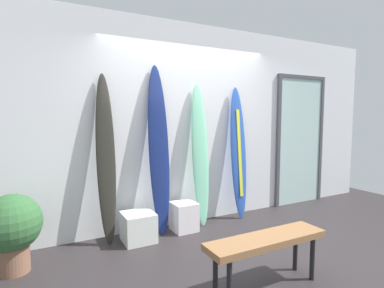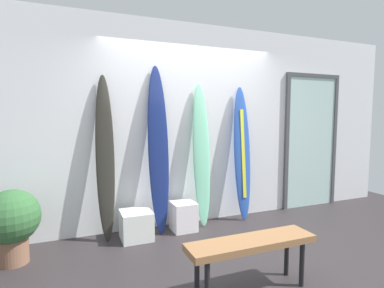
{
  "view_description": "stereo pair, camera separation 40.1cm",
  "coord_description": "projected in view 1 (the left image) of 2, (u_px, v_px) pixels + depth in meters",
  "views": [
    {
      "loc": [
        -1.95,
        -2.59,
        1.52
      ],
      "look_at": [
        -0.09,
        0.95,
        1.15
      ],
      "focal_mm": 28.31,
      "sensor_mm": 36.0,
      "label": 1
    },
    {
      "loc": [
        -1.59,
        -2.76,
        1.52
      ],
      "look_at": [
        -0.09,
        0.95,
        1.15
      ],
      "focal_mm": 28.31,
      "sensor_mm": 36.0,
      "label": 2
    }
  ],
  "objects": [
    {
      "name": "potted_plant",
      "position": [
        12.0,
        227.0,
        2.92
      ],
      "size": [
        0.56,
        0.56,
        0.78
      ],
      "color": "brown",
      "rests_on": "ground"
    },
    {
      "name": "surfboard_seafoam",
      "position": [
        200.0,
        155.0,
        4.2
      ],
      "size": [
        0.25,
        0.27,
        1.97
      ],
      "color": "#7BCEA8",
      "rests_on": "ground"
    },
    {
      "name": "display_block_left",
      "position": [
        184.0,
        217.0,
        4.03
      ],
      "size": [
        0.31,
        0.31,
        0.38
      ],
      "color": "white",
      "rests_on": "ground"
    },
    {
      "name": "ground",
      "position": [
        239.0,
        257.0,
        3.33
      ],
      "size": [
        8.0,
        8.0,
        0.04
      ],
      "primitive_type": "cube",
      "color": "#2F292B"
    },
    {
      "name": "display_block_center",
      "position": [
        138.0,
        227.0,
        3.68
      ],
      "size": [
        0.38,
        0.38,
        0.35
      ],
      "color": "silver",
      "rests_on": "ground"
    },
    {
      "name": "surfboard_cobalt",
      "position": [
        238.0,
        154.0,
        4.5
      ],
      "size": [
        0.27,
        0.27,
        1.95
      ],
      "color": "#2B53B0",
      "rests_on": "ground"
    },
    {
      "name": "glass_door",
      "position": [
        300.0,
        138.0,
        5.26
      ],
      "size": [
        1.08,
        0.06,
        2.21
      ],
      "color": "silver",
      "rests_on": "ground"
    },
    {
      "name": "wall_back",
      "position": [
        186.0,
        125.0,
        4.34
      ],
      "size": [
        7.2,
        0.2,
        2.8
      ],
      "primitive_type": "cube",
      "color": "silver",
      "rests_on": "ground"
    },
    {
      "name": "bench",
      "position": [
        267.0,
        243.0,
        2.67
      ],
      "size": [
        1.17,
        0.29,
        0.47
      ],
      "color": "#96673F",
      "rests_on": "ground"
    },
    {
      "name": "surfboard_charcoal",
      "position": [
        106.0,
        161.0,
        3.58
      ],
      "size": [
        0.23,
        0.3,
        2.04
      ],
      "color": "#282721",
      "rests_on": "ground"
    },
    {
      "name": "surfboard_navy",
      "position": [
        159.0,
        151.0,
        3.89
      ],
      "size": [
        0.28,
        0.33,
        2.18
      ],
      "color": "navy",
      "rests_on": "ground"
    }
  ]
}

